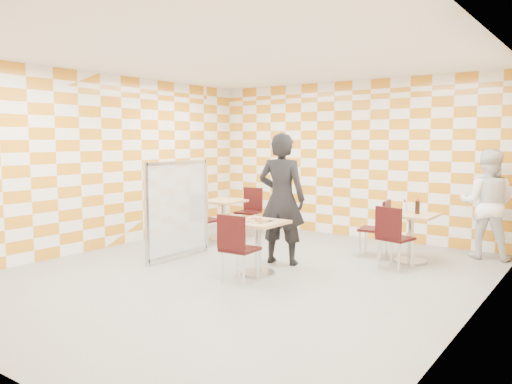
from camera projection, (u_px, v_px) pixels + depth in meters
room_shell at (264, 166)px, 7.26m from camera, size 7.00×7.00×7.00m
main_table at (258, 238)px, 6.95m from camera, size 0.70×0.70×0.75m
second_table at (411, 229)px, 7.64m from camera, size 0.70×0.70×0.75m
empty_table at (223, 213)px, 9.37m from camera, size 0.70×0.70×0.75m
chair_main_front at (236, 243)px, 6.43m from camera, size 0.44×0.45×0.92m
chair_second_front at (392, 233)px, 7.17m from camera, size 0.50×0.51×0.92m
chair_second_side at (379, 224)px, 7.91m from camera, size 0.48×0.47×0.92m
chair_empty_near at (203, 215)px, 8.80m from camera, size 0.45×0.46×0.92m
chair_empty_far at (250, 207)px, 9.91m from camera, size 0.47×0.48×0.92m
partition at (178, 209)px, 7.85m from camera, size 0.08×1.38×1.55m
man_dark at (282, 199)px, 7.50m from camera, size 0.81×0.63×1.98m
man_white at (487, 204)px, 7.88m from camera, size 0.90×0.74×1.73m
pizza_on_foil at (257, 220)px, 6.91m from camera, size 0.40×0.40×0.04m
sport_bottle at (404, 207)px, 7.76m from camera, size 0.06×0.06×0.20m
soda_bottle at (417, 207)px, 7.59m from camera, size 0.07×0.07×0.23m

